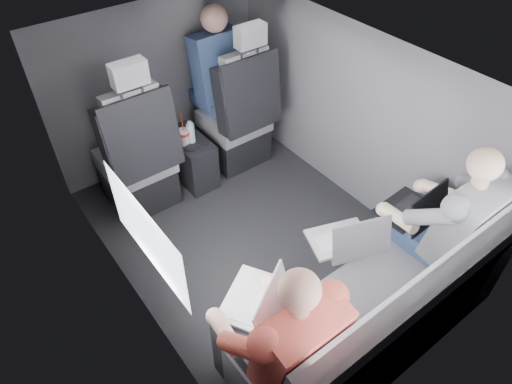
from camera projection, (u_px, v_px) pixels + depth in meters
floor at (256, 240)px, 3.32m from camera, size 2.60×2.60×0.00m
ceiling at (256, 69)px, 2.41m from camera, size 2.60×2.60×0.00m
panel_left at (124, 232)px, 2.46m from camera, size 0.02×2.60×1.35m
panel_right at (356, 120)px, 3.26m from camera, size 0.02×2.60×1.35m
panel_front at (158, 86)px, 3.63m from camera, size 1.80×0.02×1.35m
panel_back at (427, 311)px, 2.09m from camera, size 1.80×0.02×1.35m
side_window at (146, 235)px, 2.14m from camera, size 0.02×0.75×0.42m
seatbelt at (250, 86)px, 3.37m from camera, size 0.35×0.11×0.59m
front_seat_left at (138, 163)px, 3.34m from camera, size 0.52×0.58×1.26m
front_seat_right at (238, 121)px, 3.74m from camera, size 0.52×0.58×1.26m
center_console at (191, 159)px, 3.70m from camera, size 0.24×0.48×0.41m
rear_bench at (374, 318)px, 2.48m from camera, size 1.60×0.57×0.92m
soda_cup at (184, 136)px, 3.46m from camera, size 0.09×0.09×0.28m
water_bottle at (191, 133)px, 3.48m from camera, size 0.06×0.06×0.18m
laptop_white at (260, 301)px, 2.18m from camera, size 0.43×0.48×0.26m
laptop_silver at (347, 239)px, 2.47m from camera, size 0.39×0.40×0.24m
laptop_black at (413, 209)px, 2.65m from camera, size 0.35×0.32×0.24m
passenger_rear_left at (278, 339)px, 2.06m from camera, size 0.47×0.60×1.18m
passenger_rear_right at (439, 223)px, 2.58m from camera, size 0.49×0.61×1.20m
passenger_front_right at (217, 70)px, 3.65m from camera, size 0.41×0.41×0.85m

